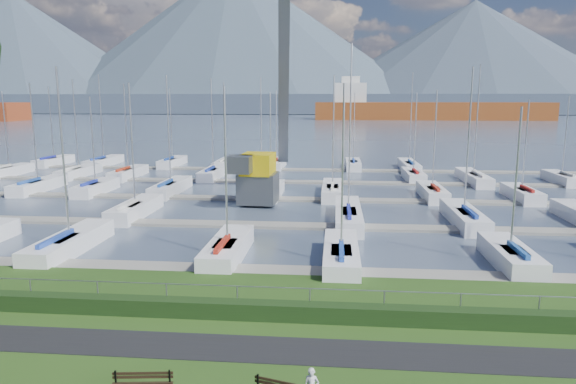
# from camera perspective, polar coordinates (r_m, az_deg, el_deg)

# --- Properties ---
(path) EXTENTS (160.00, 2.00, 0.04)m
(path) POSITION_cam_1_polar(r_m,az_deg,el_deg) (19.18, -4.32, -16.98)
(path) COLOR black
(path) RESTS_ON grass
(water) EXTENTS (800.00, 540.00, 0.20)m
(water) POSITION_cam_1_polar(r_m,az_deg,el_deg) (279.97, 4.73, 8.34)
(water) COLOR #475468
(hedge) EXTENTS (80.00, 0.70, 0.70)m
(hedge) POSITION_cam_1_polar(r_m,az_deg,el_deg) (21.36, -3.15, -13.00)
(hedge) COLOR black
(hedge) RESTS_ON grass
(fence) EXTENTS (80.00, 0.04, 0.04)m
(fence) POSITION_cam_1_polar(r_m,az_deg,el_deg) (21.40, -3.01, -10.49)
(fence) COLOR gray
(fence) RESTS_ON grass
(foothill) EXTENTS (900.00, 80.00, 12.00)m
(foothill) POSITION_cam_1_polar(r_m,az_deg,el_deg) (349.82, 4.87, 9.76)
(foothill) COLOR #424E60
(foothill) RESTS_ON water
(mountains) EXTENTS (1190.00, 360.00, 115.00)m
(mountains) POSITION_cam_1_polar(r_m,az_deg,el_deg) (426.14, 6.07, 15.30)
(mountains) COLOR #425461
(mountains) RESTS_ON water
(docks) EXTENTS (90.00, 41.60, 0.25)m
(docks) POSITION_cam_1_polar(r_m,az_deg,el_deg) (46.77, 1.58, -0.84)
(docks) COLOR slate
(docks) RESTS_ON water
(person) EXTENTS (0.48, 0.34, 1.23)m
(person) POSITION_cam_1_polar(r_m,az_deg,el_deg) (15.97, 2.63, -20.49)
(person) COLOR silver
(person) RESTS_ON grass
(crane) EXTENTS (5.22, 13.28, 22.35)m
(crane) POSITION_cam_1_polar(r_m,az_deg,el_deg) (45.30, -2.59, 5.87)
(crane) COLOR #575B5F
(crane) RESTS_ON water
(cargo_ship_mid) EXTENTS (103.85, 18.14, 21.50)m
(cargo_ship_mid) POSITION_cam_1_polar(r_m,az_deg,el_deg) (242.50, 14.53, 8.68)
(cargo_ship_mid) COLOR brown
(cargo_ship_mid) RESTS_ON water
(sailboat_fleet) EXTENTS (73.91, 50.02, 13.24)m
(sailboat_fleet) POSITION_cam_1_polar(r_m,az_deg,el_deg) (48.78, -2.63, 6.17)
(sailboat_fleet) COLOR #1B3999
(sailboat_fleet) RESTS_ON water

